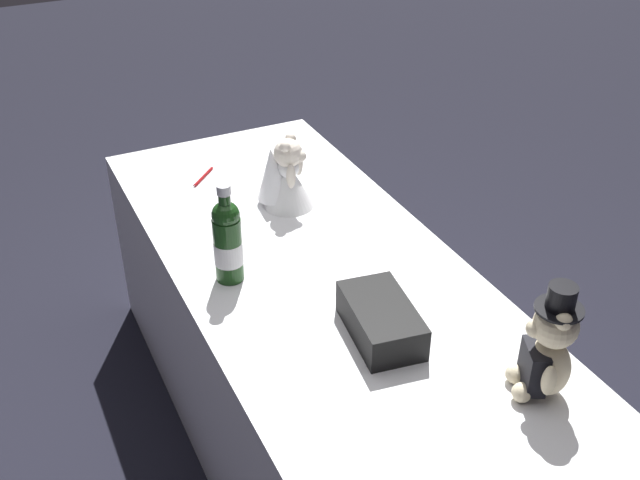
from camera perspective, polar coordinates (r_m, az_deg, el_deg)
The scene contains 7 objects.
ground_plane at distance 2.71m, azimuth 0.00°, elevation -14.55°, with size 12.00×12.00×0.00m, color black.
reception_table at distance 2.46m, azimuth 0.00°, elevation -8.93°, with size 2.01×0.81×0.71m, color white.
teddy_bear_groom at distance 1.84m, azimuth 16.58°, elevation -7.83°, with size 0.14×0.15×0.31m.
teddy_bear_bride at distance 2.52m, azimuth -2.71°, elevation 4.76°, with size 0.21×0.22×0.25m.
champagne_bottle at distance 2.15m, azimuth -6.91°, elevation -0.01°, with size 0.08×0.08×0.30m.
signing_pen at distance 2.75m, azimuth -8.74°, elevation 4.64°, with size 0.11×0.11×0.01m.
gift_case_black at distance 1.98m, azimuth 4.57°, elevation -5.96°, with size 0.29×0.19×0.09m.
Camera 1 is at (-1.66, 0.80, 1.99)m, focal length 42.89 mm.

